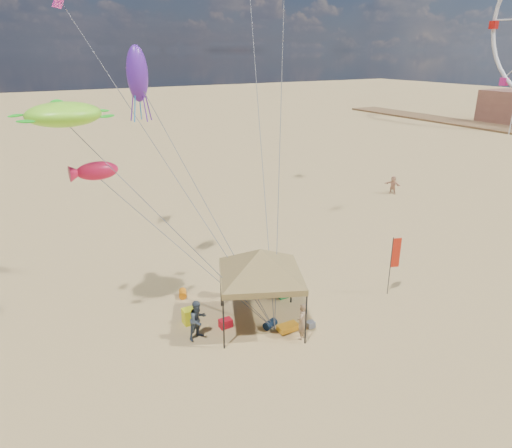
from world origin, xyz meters
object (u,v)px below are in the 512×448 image
object	(u,v)px
person_near_a	(302,321)
beach_cart	(288,327)
feather_flag	(394,256)
person_near_c	(235,279)
cooler_blue	(275,277)
chair_green	(282,290)
canopy_tent	(261,252)
person_far_c	(393,185)
cooler_red	(226,323)
chair_yellow	(189,316)
person_near_b	(198,320)

from	to	relation	value
person_near_a	beach_cart	bearing A→B (deg)	-112.36
feather_flag	person_near_c	distance (m)	7.80
cooler_blue	person_near_c	world-z (taller)	person_near_c
cooler_blue	chair_green	size ratio (longest dim) A/B	0.77
canopy_tent	beach_cart	xyz separation A→B (m)	(0.72, -1.13, -3.25)
person_far_c	chair_green	bearing A→B (deg)	-83.35
cooler_red	cooler_blue	world-z (taller)	same
chair_green	canopy_tent	bearing A→B (deg)	-144.59
beach_cart	canopy_tent	bearing A→B (deg)	122.31
canopy_tent	chair_green	bearing A→B (deg)	35.41
canopy_tent	person_far_c	world-z (taller)	canopy_tent
chair_green	person_far_c	distance (m)	20.24
beach_cart	person_far_c	distance (m)	22.81
chair_yellow	person_near_c	distance (m)	3.16
beach_cart	person_near_b	world-z (taller)	person_near_b
feather_flag	cooler_red	world-z (taller)	feather_flag
cooler_blue	person_near_b	xyz separation A→B (m)	(-5.52, -2.85, 0.68)
canopy_tent	chair_green	world-z (taller)	canopy_tent
canopy_tent	person_near_c	xyz separation A→B (m)	(0.14, 2.74, -2.51)
cooler_red	chair_yellow	distance (m)	1.68
person_near_a	feather_flag	bearing A→B (deg)	148.68
person_near_a	person_near_b	world-z (taller)	person_near_b
feather_flag	cooler_blue	distance (m)	6.15
person_near_a	cooler_red	bearing A→B (deg)	-83.96
canopy_tent	person_far_c	xyz separation A→B (m)	(19.62, 11.61, -2.69)
beach_cart	cooler_red	bearing A→B (deg)	143.25
chair_green	chair_yellow	bearing A→B (deg)	179.08
cooler_blue	person_near_c	distance (m)	2.72
cooler_red	person_near_c	size ratio (longest dim) A/B	0.29
canopy_tent	chair_yellow	bearing A→B (deg)	150.11
cooler_red	person_near_b	size ratio (longest dim) A/B	0.31
chair_yellow	person_far_c	world-z (taller)	person_far_c
chair_green	person_near_b	bearing A→B (deg)	-166.61
person_near_c	person_far_c	size ratio (longest dim) A/B	1.24
canopy_tent	chair_green	distance (m)	4.03
feather_flag	beach_cart	xyz separation A→B (m)	(-6.25, -0.25, -1.82)
cooler_red	person_near_b	distance (m)	1.51
canopy_tent	person_near_a	bearing A→B (deg)	-62.75
cooler_red	chair_yellow	size ratio (longest dim) A/B	0.77
feather_flag	chair_yellow	distance (m)	10.14
chair_yellow	cooler_red	bearing A→B (deg)	-40.21
cooler_blue	chair_yellow	xyz separation A→B (m)	(-5.46, -1.61, 0.16)
beach_cart	person_far_c	world-z (taller)	person_far_c
feather_flag	chair_yellow	size ratio (longest dim) A/B	4.32
cooler_red	beach_cart	distance (m)	2.72
chair_green	cooler_blue	bearing A→B (deg)	69.99
beach_cart	person_near_c	distance (m)	3.99
person_near_a	chair_yellow	bearing A→B (deg)	-82.73
cooler_blue	person_near_a	xyz separation A→B (m)	(-1.79, -4.99, 0.62)
chair_green	beach_cart	bearing A→B (deg)	-117.88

